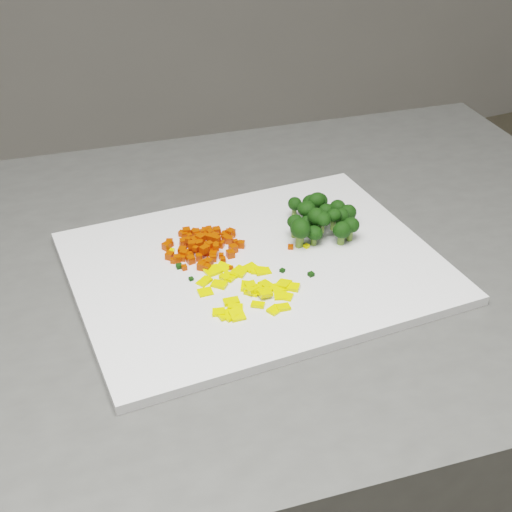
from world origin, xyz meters
name	(u,v)px	position (x,y,z in m)	size (l,w,h in m)	color
counter_block	(248,491)	(-0.38, 0.11, 0.45)	(1.04, 0.73, 0.90)	#4D4D4A
cutting_board	(256,267)	(-0.38, 0.07, 0.91)	(0.42, 0.33, 0.01)	white
carrot_pile	(203,241)	(-0.43, 0.12, 0.92)	(0.09, 0.09, 0.03)	#C42802
pepper_pile	(246,286)	(-0.41, 0.02, 0.92)	(0.11, 0.11, 0.02)	yellow
broccoli_pile	(318,214)	(-0.28, 0.10, 0.94)	(0.11, 0.11, 0.05)	black
carrot_cube_0	(202,245)	(-0.43, 0.12, 0.92)	(0.01, 0.01, 0.01)	#C42802
carrot_cube_1	(216,247)	(-0.42, 0.10, 0.92)	(0.01, 0.01, 0.01)	#C42802
carrot_cube_2	(213,255)	(-0.42, 0.10, 0.92)	(0.01, 0.01, 0.01)	#C42802
carrot_cube_3	(188,255)	(-0.45, 0.11, 0.92)	(0.01, 0.01, 0.01)	#C42802
carrot_cube_4	(170,244)	(-0.46, 0.14, 0.91)	(0.01, 0.01, 0.01)	#C42802
carrot_cube_5	(230,254)	(-0.40, 0.09, 0.92)	(0.01, 0.01, 0.01)	#C42802
carrot_cube_6	(169,243)	(-0.46, 0.15, 0.92)	(0.01, 0.01, 0.01)	#C42802
carrot_cube_7	(183,258)	(-0.46, 0.11, 0.91)	(0.01, 0.01, 0.01)	#C42802
carrot_cube_8	(189,236)	(-0.43, 0.15, 0.91)	(0.01, 0.01, 0.01)	#C42802
carrot_cube_9	(202,238)	(-0.42, 0.14, 0.91)	(0.01, 0.01, 0.01)	#C42802
carrot_cube_10	(230,233)	(-0.39, 0.14, 0.92)	(0.01, 0.01, 0.01)	#C42802
carrot_cube_11	(199,241)	(-0.43, 0.13, 0.92)	(0.01, 0.01, 0.01)	#C42802
carrot_cube_12	(183,243)	(-0.45, 0.14, 0.91)	(0.01, 0.01, 0.01)	#C42802
carrot_cube_13	(210,233)	(-0.41, 0.15, 0.92)	(0.01, 0.01, 0.01)	#C42802
carrot_cube_14	(224,235)	(-0.39, 0.14, 0.91)	(0.01, 0.01, 0.01)	#C42802
carrot_cube_15	(221,256)	(-0.41, 0.09, 0.91)	(0.01, 0.01, 0.01)	#C42802
carrot_cube_16	(167,246)	(-0.47, 0.14, 0.92)	(0.01, 0.01, 0.01)	#C42802
carrot_cube_17	(215,237)	(-0.41, 0.13, 0.92)	(0.01, 0.01, 0.01)	#C42802
carrot_cube_18	(232,234)	(-0.38, 0.13, 0.92)	(0.01, 0.01, 0.01)	#C42802
carrot_cube_19	(215,247)	(-0.41, 0.11, 0.91)	(0.01, 0.01, 0.01)	#C42802
carrot_cube_20	(199,257)	(-0.44, 0.10, 0.92)	(0.01, 0.01, 0.01)	#C42802
carrot_cube_21	(217,231)	(-0.40, 0.15, 0.92)	(0.01, 0.01, 0.01)	#C42802
carrot_cube_22	(204,250)	(-0.43, 0.10, 0.92)	(0.01, 0.01, 0.01)	#C42802
carrot_cube_23	(184,267)	(-0.46, 0.09, 0.91)	(0.01, 0.01, 0.01)	#C42802
carrot_cube_24	(196,233)	(-0.42, 0.15, 0.92)	(0.01, 0.01, 0.01)	#C42802
carrot_cube_25	(201,266)	(-0.44, 0.08, 0.92)	(0.01, 0.01, 0.01)	#C42802
carrot_cube_26	(215,239)	(-0.41, 0.12, 0.92)	(0.01, 0.01, 0.01)	#C42802
carrot_cube_27	(198,244)	(-0.43, 0.12, 0.92)	(0.01, 0.01, 0.01)	#C42802
carrot_cube_28	(233,249)	(-0.40, 0.10, 0.92)	(0.01, 0.01, 0.01)	#C42802
carrot_cube_29	(190,255)	(-0.45, 0.11, 0.91)	(0.01, 0.01, 0.01)	#C42802
carrot_cube_30	(199,243)	(-0.43, 0.12, 0.92)	(0.01, 0.01, 0.01)	#C42802
carrot_cube_31	(230,240)	(-0.39, 0.12, 0.92)	(0.01, 0.01, 0.01)	#C42802
carrot_cube_32	(173,261)	(-0.47, 0.11, 0.91)	(0.01, 0.01, 0.01)	#C42802
carrot_cube_33	(200,238)	(-0.43, 0.13, 0.92)	(0.01, 0.01, 0.01)	#C42802
carrot_cube_34	(197,235)	(-0.42, 0.15, 0.92)	(0.01, 0.01, 0.01)	#C42802
carrot_cube_35	(195,232)	(-0.43, 0.16, 0.92)	(0.01, 0.01, 0.01)	#C42802
carrot_cube_36	(202,237)	(-0.43, 0.13, 0.92)	(0.01, 0.01, 0.01)	#C42802
carrot_cube_37	(207,248)	(-0.43, 0.11, 0.92)	(0.01, 0.01, 0.01)	#C42802
carrot_cube_38	(184,254)	(-0.45, 0.11, 0.92)	(0.01, 0.01, 0.01)	#C42802
carrot_cube_39	(182,233)	(-0.44, 0.16, 0.91)	(0.01, 0.01, 0.01)	#C42802
carrot_cube_40	(206,252)	(-0.43, 0.11, 0.92)	(0.01, 0.01, 0.01)	#C42802
carrot_cube_41	(241,244)	(-0.38, 0.11, 0.92)	(0.01, 0.01, 0.01)	#C42802
carrot_cube_42	(207,268)	(-0.44, 0.08, 0.92)	(0.01, 0.01, 0.01)	#C42802
carrot_cube_43	(209,245)	(-0.42, 0.11, 0.92)	(0.01, 0.01, 0.01)	#C42802
carrot_cube_44	(184,242)	(-0.45, 0.14, 0.92)	(0.01, 0.01, 0.01)	#C42802
carrot_cube_45	(207,236)	(-0.42, 0.13, 0.92)	(0.01, 0.01, 0.01)	#C42802
carrot_cube_46	(223,260)	(-0.42, 0.09, 0.91)	(0.01, 0.01, 0.01)	#C42802
carrot_cube_47	(208,263)	(-0.43, 0.09, 0.92)	(0.01, 0.01, 0.01)	#C42802
carrot_cube_48	(185,235)	(-0.44, 0.16, 0.91)	(0.01, 0.01, 0.01)	#C42802
carrot_cube_49	(217,239)	(-0.41, 0.12, 0.92)	(0.01, 0.01, 0.01)	#C42802
carrot_cube_50	(209,229)	(-0.41, 0.16, 0.91)	(0.01, 0.01, 0.01)	#C42802
carrot_cube_51	(177,259)	(-0.47, 0.11, 0.92)	(0.01, 0.01, 0.01)	#C42802
carrot_cube_52	(226,239)	(-0.40, 0.13, 0.92)	(0.01, 0.01, 0.01)	#C42802
carrot_cube_53	(194,241)	(-0.44, 0.13, 0.92)	(0.01, 0.01, 0.01)	#C42802
carrot_cube_54	(198,247)	(-0.43, 0.12, 0.92)	(0.01, 0.01, 0.01)	#C42802
carrot_cube_55	(192,245)	(-0.44, 0.12, 0.92)	(0.01, 0.01, 0.01)	#C42802
carrot_cube_56	(182,251)	(-0.45, 0.12, 0.92)	(0.01, 0.01, 0.01)	#C42802
carrot_cube_57	(213,258)	(-0.43, 0.09, 0.92)	(0.01, 0.01, 0.01)	#C42802
carrot_cube_58	(184,241)	(-0.44, 0.14, 0.91)	(0.01, 0.01, 0.01)	#C42802
carrot_cube_59	(207,245)	(-0.42, 0.12, 0.92)	(0.01, 0.01, 0.01)	#C42802
carrot_cube_60	(200,243)	(-0.43, 0.12, 0.92)	(0.01, 0.01, 0.01)	#C42802
carrot_cube_61	(225,235)	(-0.39, 0.14, 0.91)	(0.01, 0.01, 0.01)	#C42802
carrot_cube_62	(226,233)	(-0.39, 0.14, 0.91)	(0.01, 0.01, 0.01)	#C42802
carrot_cube_63	(235,242)	(-0.39, 0.12, 0.91)	(0.01, 0.01, 0.01)	#C42802
carrot_cube_64	(188,240)	(-0.44, 0.13, 0.92)	(0.01, 0.01, 0.01)	#C42802
carrot_cube_65	(203,232)	(-0.42, 0.15, 0.91)	(0.01, 0.01, 0.01)	#C42802
carrot_cube_66	(210,250)	(-0.42, 0.11, 0.92)	(0.01, 0.01, 0.01)	#C42802
carrot_cube_67	(205,263)	(-0.44, 0.09, 0.92)	(0.01, 0.01, 0.01)	#C42802
carrot_cube_68	(191,260)	(-0.45, 0.10, 0.92)	(0.01, 0.01, 0.01)	#C42802
carrot_cube_69	(221,244)	(-0.41, 0.12, 0.92)	(0.01, 0.01, 0.01)	#C42802
carrot_cube_70	(211,238)	(-0.41, 0.13, 0.92)	(0.01, 0.01, 0.01)	#C42802
carrot_cube_71	(216,245)	(-0.42, 0.11, 0.92)	(0.01, 0.01, 0.01)	#C42802
carrot_cube_72	(170,256)	(-0.47, 0.12, 0.92)	(0.01, 0.01, 0.01)	#C42802
carrot_cube_73	(190,251)	(-0.44, 0.12, 0.91)	(0.01, 0.01, 0.01)	#C42802
carrot_cube_74	(195,249)	(-0.44, 0.11, 0.92)	(0.01, 0.01, 0.01)	#C42802
carrot_cube_75	(197,242)	(-0.43, 0.13, 0.92)	(0.01, 0.01, 0.01)	#C42802
carrot_cube_76	(187,232)	(-0.43, 0.16, 0.92)	(0.01, 0.01, 0.01)	#C42802
carrot_cube_77	(206,233)	(-0.41, 0.15, 0.91)	(0.01, 0.01, 0.01)	#C42802
carrot_cube_78	(204,230)	(-0.41, 0.16, 0.91)	(0.01, 0.01, 0.01)	#C42802
carrot_cube_79	(186,244)	(-0.44, 0.14, 0.91)	(0.01, 0.01, 0.01)	#C42802
carrot_cube_80	(231,233)	(-0.39, 0.14, 0.92)	(0.01, 0.01, 0.01)	#C42802
pepper_chunk_0	(213,271)	(-0.44, 0.07, 0.91)	(0.02, 0.02, 0.00)	yellow
pepper_chunk_1	(274,310)	(-0.40, -0.03, 0.91)	(0.01, 0.01, 0.00)	yellow
pepper_chunk_2	(288,297)	(-0.38, -0.01, 0.91)	(0.01, 0.01, 0.00)	yellow
pepper_chunk_3	(219,284)	(-0.44, 0.04, 0.91)	(0.02, 0.01, 0.00)	yellow
pepper_chunk_4	(283,307)	(-0.39, -0.02, 0.91)	(0.01, 0.01, 0.00)	yellow
pepper_chunk_5	(252,289)	(-0.41, 0.01, 0.92)	(0.01, 0.01, 0.00)	yellow
pepper_chunk_6	(267,287)	(-0.39, 0.02, 0.91)	(0.02, 0.01, 0.00)	yellow
pepper_chunk_7	(246,286)	(-0.41, 0.03, 0.91)	(0.02, 0.01, 0.00)	yellow
pepper_chunk_8	(222,315)	(-0.46, -0.01, 0.91)	(0.02, 0.01, 0.00)	yellow
pepper_chunk_9	(225,277)	(-0.43, 0.05, 0.91)	(0.01, 0.01, 0.00)	yellow
pepper_chunk_10	(294,287)	(-0.36, 0.00, 0.91)	(0.01, 0.01, 0.00)	yellow
pepper_chunk_11	(257,289)	(-0.41, 0.01, 0.92)	(0.01, 0.01, 0.00)	yellow
pepper_chunk_12	(238,270)	(-0.41, 0.06, 0.91)	(0.02, 0.01, 0.00)	yellow
pepper_chunk_13	(219,312)	(-0.46, 0.00, 0.91)	(0.01, 0.01, 0.00)	yellow
pepper_chunk_14	(231,301)	(-0.44, 0.01, 0.91)	(0.02, 0.01, 0.00)	yellow
pepper_chunk_15	(204,282)	(-0.45, 0.06, 0.91)	(0.01, 0.02, 0.00)	yellow
pepper_chunk_16	(253,288)	(-0.41, 0.01, 0.92)	(0.01, 0.01, 0.00)	yellow
pepper_chunk_17	(283,284)	(-0.37, 0.01, 0.91)	(0.02, 0.01, 0.00)	yellow
pepper_chunk_18	(229,277)	(-0.42, 0.05, 0.91)	(0.02, 0.02, 0.00)	yellow
pepper_chunk_19	(235,273)	(-0.41, 0.06, 0.91)	(0.01, 0.01, 0.00)	yellow
pepper_chunk_20	(251,268)	(-0.39, 0.06, 0.91)	(0.02, 0.01, 0.00)	yellow
pepper_chunk_21	(266,285)	(-0.39, 0.02, 0.91)	(0.01, 0.01, 0.00)	yellow
pepper_chunk_22	(251,285)	(-0.41, 0.02, 0.92)	(0.01, 0.01, 0.00)	yellow
pepper_chunk_23	(234,313)	(-0.44, -0.01, 0.91)	(0.02, 0.01, 0.00)	yellow
pepper_chunk_24	(237,316)	(-0.44, -0.02, 0.91)	(0.01, 0.02, 0.00)	yellow
pepper_chunk_25	(263,271)	(-0.38, 0.05, 0.91)	(0.02, 0.01, 0.00)	yellow
pepper_chunk_26	(228,315)	(-0.45, -0.01, 0.91)	(0.02, 0.01, 0.00)	yellow
pepper_chunk_27	(205,292)	(-0.46, 0.04, 0.91)	(0.01, 0.02, 0.00)	yellow
pepper_chunk_28	(265,293)	(-0.40, 0.00, 0.92)	(0.01, 0.01, 0.00)	yellow
pepper_chunk_29	(235,307)	(-0.44, 0.00, 0.91)	(0.02, 0.01, 0.00)	yellow
pepper_chunk_30	(279,288)	(-0.38, 0.01, 0.91)	(0.02, 0.01, 0.00)	yellow
pepper_chunk_31	(258,305)	(-0.41, -0.01, 0.91)	(0.01, 0.01, 0.00)	yellow
pepper_chunk_32	(280,296)	(-0.38, 0.00, 0.91)	(0.01, 0.01, 0.00)	yellow
pepper_chunk_33	(258,271)	(-0.39, 0.05, 0.91)	(0.02, 0.01, 0.00)	yellow
pepper_chunk_34	(240,273)	(-0.41, 0.05, 0.91)	(0.01, 0.01, 0.00)	yellow
pepper_chunk_35	(223,267)	(-0.42, 0.07, 0.91)	(0.01, 0.02, 0.00)	yellow
pepper_chunk_36	(252,291)	(-0.41, 0.02, 0.91)	(0.02, 0.01, 0.00)	yellow
broccoli_floret_0	(306,213)	(-0.29, 0.11, 0.94)	(0.03, 0.03, 0.03)	black
broccoli_floret_1	(299,234)	(-0.32, 0.08, 0.93)	(0.03, 0.03, 0.04)	black
broccoli_floret_2	(322,223)	(-0.29, 0.08, 0.94)	(0.03, 0.03, 0.03)	black
broccoli_floret_3	(333,220)	(-0.27, 0.08, 0.94)	(0.03, 0.03, 0.03)	black
broccoli_floret_4	(316,204)	(-0.28, 0.12, 0.94)	(0.03, 0.03, 0.03)	black
broccoli_floret_5	(307,226)	(-0.30, 0.10, 0.93)	(0.03, 0.03, 0.03)	black
broccoli_floret_6	(311,208)	(-0.27, 0.13, 0.93)	(0.03, 0.03, 0.03)	black
broccoli_floret_7	(341,234)	(-0.27, 0.06, 0.93)	(0.03, 0.03, 0.03)	black
broccoli_floret_8	(347,216)	(-0.24, 0.10, 0.92)	(0.03, 0.03, 0.03)	black
broccoli_floret_9	(337,212)	(-0.25, 0.11, 0.93)	(0.03, 0.03, 0.03)	black
broccoli_floret_10	(309,206)	(-0.27, 0.15, 0.92)	(0.02, 0.02, 0.02)	black
broccoli_floret_11	(340,221)	(-0.26, 0.09, 0.93)	(0.03, 0.03, 0.03)	black
broccoli_floret_12	(302,237)	(-0.31, 0.08, 0.92)	(0.02, 0.02, 0.03)	black
broccoli_floret_13	(294,226)	(-0.31, 0.10, 0.93)	(0.03, 0.03, 0.03)	black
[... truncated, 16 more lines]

